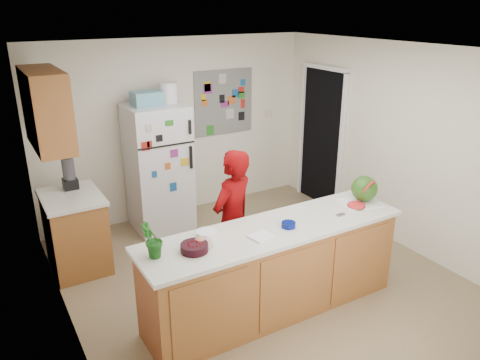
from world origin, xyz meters
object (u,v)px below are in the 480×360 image
refrigerator (158,168)px  watermelon (364,189)px  person (233,221)px  cherry_bowl (194,248)px

refrigerator → watermelon: (1.42, -2.34, 0.22)m
person → cherry_bowl: (-0.73, -0.62, 0.18)m
person → cherry_bowl: person is taller
cherry_bowl → watermelon: bearing=1.7°
refrigerator → person: 1.79m
refrigerator → cherry_bowl: bearing=-104.0°
refrigerator → watermelon: 2.75m
refrigerator → watermelon: refrigerator is taller
cherry_bowl → person: bearing=40.6°
watermelon → cherry_bowl: watermelon is taller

